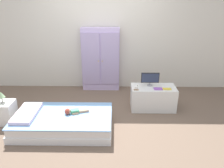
{
  "coord_description": "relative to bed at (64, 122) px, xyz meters",
  "views": [
    {
      "loc": [
        0.3,
        -3.36,
        2.05
      ],
      "look_at": [
        0.24,
        0.33,
        0.55
      ],
      "focal_mm": 35.7,
      "sensor_mm": 36.0,
      "label": 1
    }
  ],
  "objects": [
    {
      "name": "rocking_horse_toy",
      "position": [
        1.22,
        0.59,
        0.36
      ],
      "size": [
        0.09,
        0.04,
        0.11
      ],
      "color": "#8E6642",
      "rests_on": "tv_stand"
    },
    {
      "name": "back_wall",
      "position": [
        0.53,
        1.83,
        1.22
      ],
      "size": [
        6.4,
        0.05,
        2.7
      ],
      "primitive_type": "cube",
      "color": "silver",
      "rests_on": "ground_plane"
    },
    {
      "name": "book_yellow",
      "position": [
        1.78,
        0.63,
        0.32
      ],
      "size": [
        0.15,
        0.09,
        0.01
      ],
      "primitive_type": "cube",
      "color": "gold",
      "rests_on": "tv_stand"
    },
    {
      "name": "book_purple",
      "position": [
        1.62,
        0.63,
        0.32
      ],
      "size": [
        0.15,
        0.11,
        0.01
      ],
      "primitive_type": "cube",
      "color": "#8E51B2",
      "rests_on": "tv_stand"
    },
    {
      "name": "table_lamp",
      "position": [
        -1.04,
        0.19,
        0.38
      ],
      "size": [
        0.12,
        0.12,
        0.19
      ],
      "color": "#B7B2AD",
      "rests_on": "nightstand"
    },
    {
      "name": "ground_plane",
      "position": [
        0.53,
        0.26,
        -0.14
      ],
      "size": [
        10.0,
        10.0,
        0.02
      ],
      "primitive_type": "cube",
      "color": "brown"
    },
    {
      "name": "wardrobe",
      "position": [
        0.51,
        1.67,
        0.58
      ],
      "size": [
        0.82,
        0.25,
        1.4
      ],
      "color": "silver",
      "rests_on": "ground_plane"
    },
    {
      "name": "bed",
      "position": [
        0.0,
        0.0,
        0.0
      ],
      "size": [
        1.56,
        0.91,
        0.25
      ],
      "color": "white",
      "rests_on": "ground_plane"
    },
    {
      "name": "tv_stand",
      "position": [
        1.56,
        0.73,
        0.1
      ],
      "size": [
        0.83,
        0.43,
        0.44
      ],
      "primitive_type": "cube",
      "color": "silver",
      "rests_on": "ground_plane"
    },
    {
      "name": "doll",
      "position": [
        0.14,
        0.05,
        0.17
      ],
      "size": [
        0.38,
        0.19,
        0.1
      ],
      "color": "#4CA375",
      "rests_on": "bed"
    },
    {
      "name": "tv_monitor",
      "position": [
        1.49,
        0.8,
        0.46
      ],
      "size": [
        0.34,
        0.1,
        0.25
      ],
      "color": "#99999E",
      "rests_on": "tv_stand"
    },
    {
      "name": "pillow",
      "position": [
        -0.58,
        0.0,
        0.16
      ],
      "size": [
        0.32,
        0.65,
        0.06
      ],
      "primitive_type": "cube",
      "color": "silver",
      "rests_on": "bed"
    },
    {
      "name": "nightstand",
      "position": [
        -1.04,
        0.19,
        0.06
      ],
      "size": [
        0.32,
        0.32,
        0.37
      ],
      "primitive_type": "cube",
      "color": "white",
      "rests_on": "ground_plane"
    }
  ]
}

